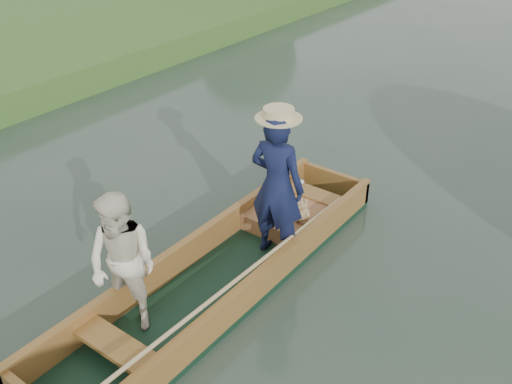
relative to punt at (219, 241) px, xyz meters
The scene contains 2 objects.
ground 0.60m from the punt, 36.51° to the left, with size 120.00×120.00×0.00m, color #283D30.
punt is the anchor object (origin of this frame).
Camera 1 is at (3.38, -3.93, 4.31)m, focal length 40.00 mm.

